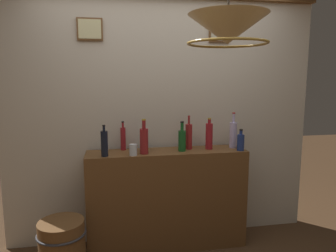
{
  "coord_description": "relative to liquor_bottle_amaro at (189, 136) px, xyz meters",
  "views": [
    {
      "loc": [
        -0.51,
        -2.03,
        1.67
      ],
      "look_at": [
        0.0,
        0.8,
        1.22
      ],
      "focal_mm": 33.38,
      "sensor_mm": 36.0,
      "label": 1
    }
  ],
  "objects": [
    {
      "name": "pendant_lamp",
      "position": [
        -0.02,
        -1.04,
        0.86
      ],
      "size": [
        0.5,
        0.5,
        0.58
      ],
      "color": "beige"
    },
    {
      "name": "liquor_bottle_mezcal",
      "position": [
        -0.44,
        0.03,
        -0.03
      ],
      "size": [
        0.05,
        0.05,
        0.25
      ],
      "color": "navy",
      "rests_on": "bar_shelf_unit"
    },
    {
      "name": "liquor_bottle_rum",
      "position": [
        0.2,
        -0.04,
        0.01
      ],
      "size": [
        0.07,
        0.07,
        0.31
      ],
      "color": "maroon",
      "rests_on": "bar_shelf_unit"
    },
    {
      "name": "liquor_bottle_amaro",
      "position": [
        0.0,
        0.0,
        0.0
      ],
      "size": [
        0.07,
        0.07,
        0.33
      ],
      "color": "maroon",
      "rests_on": "bar_shelf_unit"
    },
    {
      "name": "glass_tumbler_rocks",
      "position": [
        -0.56,
        -0.16,
        -0.08
      ],
      "size": [
        0.07,
        0.07,
        0.1
      ],
      "color": "silver",
      "rests_on": "bar_shelf_unit"
    },
    {
      "name": "liquor_bottle_vodka",
      "position": [
        0.45,
        -0.02,
        0.01
      ],
      "size": [
        0.07,
        0.07,
        0.36
      ],
      "color": "silver",
      "rests_on": "bar_shelf_unit"
    },
    {
      "name": "liquor_bottle_rye",
      "position": [
        -0.81,
        -0.15,
        -0.01
      ],
      "size": [
        0.06,
        0.06,
        0.28
      ],
      "color": "black",
      "rests_on": "bar_shelf_unit"
    },
    {
      "name": "liquor_bottle_scotch",
      "position": [
        -0.08,
        -0.07,
        -0.02
      ],
      "size": [
        0.07,
        0.07,
        0.29
      ],
      "color": "#175623",
      "rests_on": "bar_shelf_unit"
    },
    {
      "name": "liquor_bottle_port",
      "position": [
        -0.45,
        -0.12,
        -0.0
      ],
      "size": [
        0.08,
        0.08,
        0.32
      ],
      "color": "maroon",
      "rests_on": "bar_shelf_unit"
    },
    {
      "name": "bar_shelf_unit",
      "position": [
        -0.22,
        -0.05,
        -0.62
      ],
      "size": [
        1.53,
        0.34,
        0.97
      ],
      "primitive_type": "cube",
      "color": "brown",
      "rests_on": "ground"
    },
    {
      "name": "glass_tumbler_highball",
      "position": [
        -0.81,
        0.06,
        -0.09
      ],
      "size": [
        0.06,
        0.06,
        0.08
      ],
      "color": "silver",
      "rests_on": "bar_shelf_unit"
    },
    {
      "name": "liquor_bottle_bourbon",
      "position": [
        0.48,
        -0.15,
        -0.04
      ],
      "size": [
        0.07,
        0.07,
        0.21
      ],
      "color": "navy",
      "rests_on": "bar_shelf_unit"
    },
    {
      "name": "liquor_bottle_whiskey",
      "position": [
        -0.64,
        0.07,
        -0.01
      ],
      "size": [
        0.05,
        0.05,
        0.28
      ],
      "color": "maroon",
      "rests_on": "bar_shelf_unit"
    },
    {
      "name": "panelled_rear_partition",
      "position": [
        -0.22,
        0.2,
        0.27
      ],
      "size": [
        3.15,
        0.15,
        2.58
      ],
      "color": "beige",
      "rests_on": "ground"
    },
    {
      "name": "wooden_barrel",
      "position": [
        -1.18,
        -0.36,
        -0.86
      ],
      "size": [
        0.41,
        0.41,
        0.48
      ],
      "color": "brown",
      "rests_on": "ground"
    }
  ]
}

